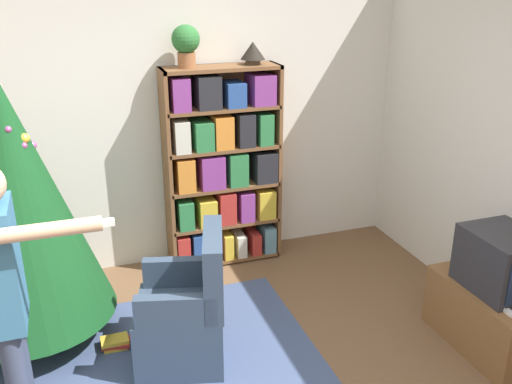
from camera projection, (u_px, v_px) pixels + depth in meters
name	position (u px, v px, depth m)	size (l,w,h in m)	color
wall_back	(150.00, 117.00, 4.73)	(8.00, 0.10, 2.60)	silver
bookshelf	(223.00, 168.00, 4.86)	(0.98, 0.30, 1.73)	brown
tv_stand	(492.00, 317.00, 3.90)	(0.50, 0.85, 0.45)	brown
television	(502.00, 261.00, 3.74)	(0.41, 0.50, 0.40)	#28282D
game_remote	(506.00, 311.00, 3.55)	(0.04, 0.12, 0.02)	white
christmas_tree	(15.00, 202.00, 3.68)	(1.15, 1.15, 1.94)	#4C3323
armchair	(186.00, 316.00, 3.74)	(0.70, 0.69, 0.92)	#334256
standing_person	(6.00, 296.00, 2.74)	(0.63, 0.47, 1.65)	#38425B
potted_plant	(186.00, 43.00, 4.40)	(0.22, 0.22, 0.33)	#935B38
table_lamp	(253.00, 52.00, 4.60)	(0.20, 0.20, 0.18)	#473828
book_pile_near_tree	(115.00, 343.00, 3.94)	(0.21, 0.16, 0.07)	gold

